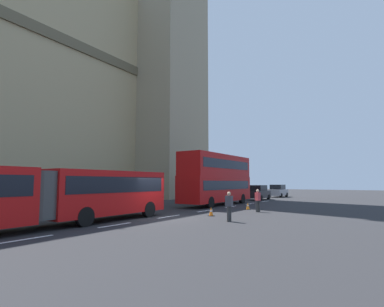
{
  "coord_description": "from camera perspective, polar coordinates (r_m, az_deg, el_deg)",
  "views": [
    {
      "loc": [
        -14.74,
        -12.06,
        2.26
      ],
      "look_at": [
        12.33,
        5.66,
        5.35
      ],
      "focal_mm": 27.86,
      "sensor_mm": 36.0,
      "label": 1
    }
  ],
  "objects": [
    {
      "name": "ground_plane",
      "position": [
        19.18,
        -6.18,
        -12.19
      ],
      "size": [
        160.0,
        160.0,
        0.0
      ],
      "primitive_type": "plane",
      "color": "#262628"
    },
    {
      "name": "pedestrian_by_kerb",
      "position": [
        23.27,
        12.47,
        -8.64
      ],
      "size": [
        0.42,
        0.47,
        1.69
      ],
      "color": "#333333",
      "rests_on": "ground_plane"
    },
    {
      "name": "double_decker_bus",
      "position": [
        29.58,
        4.85,
        -4.57
      ],
      "size": [
        10.59,
        2.54,
        4.9
      ],
      "color": "#B20F0F",
      "rests_on": "ground_plane"
    },
    {
      "name": "pedestrian_near_cones",
      "position": [
        17.49,
        7.11,
        -9.83
      ],
      "size": [
        0.36,
        0.41,
        1.69
      ],
      "color": "#333333",
      "rests_on": "ground_plane"
    },
    {
      "name": "articulated_bus",
      "position": [
        16.09,
        -27.87,
        -6.66
      ],
      "size": [
        16.5,
        2.54,
        2.9
      ],
      "color": "#B20F0F",
      "rests_on": "ground_plane"
    },
    {
      "name": "sedan_trailing",
      "position": [
        46.97,
        16.18,
        -6.89
      ],
      "size": [
        4.4,
        1.86,
        1.85
      ],
      "color": "gray",
      "rests_on": "ground_plane"
    },
    {
      "name": "sedan_lead",
      "position": [
        39.06,
        12.59,
        -7.3
      ],
      "size": [
        4.4,
        1.86,
        1.85
      ],
      "color": "black",
      "rests_on": "ground_plane"
    },
    {
      "name": "lane_centre_marking",
      "position": [
        19.9,
        -4.45,
        -11.94
      ],
      "size": [
        39.0,
        0.16,
        0.01
      ],
      "color": "silver",
      "rests_on": "ground_plane"
    },
    {
      "name": "traffic_cone_middle",
      "position": [
        25.12,
        10.65,
        -9.88
      ],
      "size": [
        0.36,
        0.36,
        0.58
      ],
      "color": "black",
      "rests_on": "ground_plane"
    },
    {
      "name": "traffic_cone_west",
      "position": [
        20.2,
        3.68,
        -11.06
      ],
      "size": [
        0.36,
        0.36,
        0.58
      ],
      "color": "black",
      "rests_on": "ground_plane"
    }
  ]
}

